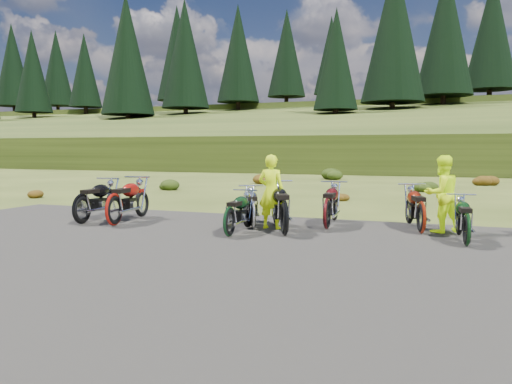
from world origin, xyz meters
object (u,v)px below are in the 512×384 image
at_px(motorcycle_0, 82,225).
at_px(motorcycle_7, 466,248).
at_px(person_middle, 271,193).
at_px(motorcycle_3, 253,230).

xyz_separation_m(motorcycle_0, motorcycle_7, (9.24, 0.29, 0.00)).
relative_size(motorcycle_0, person_middle, 1.22).
height_order(motorcycle_0, motorcycle_3, motorcycle_0).
bearing_deg(motorcycle_7, person_middle, 75.35).
height_order(motorcycle_3, person_middle, person_middle).
bearing_deg(motorcycle_0, motorcycle_3, -84.16).
xyz_separation_m(motorcycle_7, person_middle, (-4.40, 0.74, 0.91)).
distance_m(motorcycle_0, person_middle, 5.04).
relative_size(motorcycle_3, person_middle, 1.07).
bearing_deg(person_middle, motorcycle_0, 14.08).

